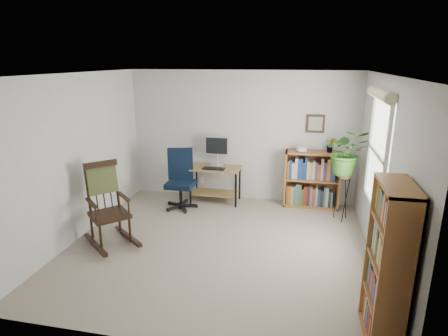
% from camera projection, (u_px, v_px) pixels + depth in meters
% --- Properties ---
extents(floor, '(4.20, 4.00, 0.00)m').
position_uv_depth(floor, '(218.00, 245.00, 5.38)').
color(floor, gray).
rests_on(floor, ground).
extents(ceiling, '(4.20, 4.00, 0.00)m').
position_uv_depth(ceiling, '(218.00, 74.00, 4.71)').
color(ceiling, silver).
rests_on(ceiling, ground).
extents(wall_back, '(4.20, 0.00, 2.40)m').
position_uv_depth(wall_back, '(242.00, 137.00, 6.93)').
color(wall_back, '#BBBCB7').
rests_on(wall_back, ground).
extents(wall_front, '(4.20, 0.00, 2.40)m').
position_uv_depth(wall_front, '(166.00, 229.00, 3.17)').
color(wall_front, '#BBBCB7').
rests_on(wall_front, ground).
extents(wall_left, '(0.00, 4.00, 2.40)m').
position_uv_depth(wall_left, '(78.00, 157.00, 5.46)').
color(wall_left, '#BBBCB7').
rests_on(wall_left, ground).
extents(wall_right, '(0.00, 4.00, 2.40)m').
position_uv_depth(wall_right, '(383.00, 175.00, 4.64)').
color(wall_right, '#BBBCB7').
rests_on(wall_right, ground).
extents(window, '(0.12, 1.20, 1.50)m').
position_uv_depth(window, '(377.00, 153.00, 4.87)').
color(window, silver).
rests_on(window, wall_right).
extents(desk, '(0.92, 0.51, 0.67)m').
position_uv_depth(desk, '(215.00, 184.00, 6.97)').
color(desk, olive).
rests_on(desk, floor).
extents(monitor, '(0.46, 0.16, 0.56)m').
position_uv_depth(monitor, '(217.00, 151.00, 6.93)').
color(monitor, silver).
rests_on(monitor, desk).
extents(keyboard, '(0.40, 0.15, 0.02)m').
position_uv_depth(keyboard, '(214.00, 168.00, 6.77)').
color(keyboard, black).
rests_on(keyboard, desk).
extents(office_chair, '(0.72, 0.72, 1.07)m').
position_uv_depth(office_chair, '(180.00, 180.00, 6.60)').
color(office_chair, black).
rests_on(office_chair, floor).
extents(rocking_chair, '(1.19, 1.17, 1.21)m').
position_uv_depth(rocking_chair, '(109.00, 204.00, 5.30)').
color(rocking_chair, black).
rests_on(rocking_chair, floor).
extents(low_bookshelf, '(0.96, 0.32, 1.02)m').
position_uv_depth(low_bookshelf, '(312.00, 179.00, 6.69)').
color(low_bookshelf, '#9C6233').
rests_on(low_bookshelf, floor).
extents(tall_bookshelf, '(0.29, 0.68, 1.56)m').
position_uv_depth(tall_bookshelf, '(388.00, 265.00, 3.40)').
color(tall_bookshelf, '#9C6233').
rests_on(tall_bookshelf, floor).
extents(plant_stand, '(0.31, 0.31, 0.85)m').
position_uv_depth(plant_stand, '(342.00, 195.00, 6.15)').
color(plant_stand, black).
rests_on(plant_stand, floor).
extents(spider_plant, '(1.69, 1.87, 1.47)m').
position_uv_depth(spider_plant, '(349.00, 130.00, 5.84)').
color(spider_plant, '#306222').
rests_on(spider_plant, plant_stand).
extents(potted_plant_small, '(0.13, 0.24, 0.11)m').
position_uv_depth(potted_plant_small, '(330.00, 149.00, 6.49)').
color(potted_plant_small, '#306222').
rests_on(potted_plant_small, low_bookshelf).
extents(framed_picture, '(0.32, 0.04, 0.32)m').
position_uv_depth(framed_picture, '(315.00, 124.00, 6.56)').
color(framed_picture, black).
rests_on(framed_picture, wall_back).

